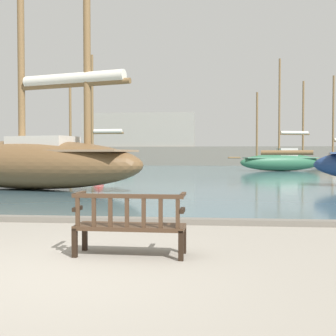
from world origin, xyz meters
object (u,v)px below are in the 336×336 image
Objects in this scene: park_bench at (130,224)px; sailboat_far_port at (95,158)px; sailboat_distant_harbor at (281,160)px; channel_buoy at (98,174)px; sailboat_far_starboard at (28,158)px; sailboat_outer_starboard at (335,161)px.

park_bench is 42.28m from sailboat_far_port.
sailboat_distant_harbor is 7.27× the size of channel_buoy.
sailboat_distant_harbor is at bearing 56.71° from sailboat_far_starboard.
sailboat_outer_starboard is at bearing -4.54° from sailboat_far_port.
sailboat_distant_harbor is at bearing 76.73° from park_bench.
park_bench is 1.21× the size of channel_buoy.
sailboat_far_port is at bearing 175.46° from sailboat_outer_starboard.
sailboat_far_port reaches higher than sailboat_far_starboard.
sailboat_far_port is at bearing 106.20° from park_bench.
sailboat_distant_harbor is 18.68m from channel_buoy.
sailboat_far_starboard is 1.28× the size of sailboat_outer_starboard.
sailboat_outer_starboard reaches higher than channel_buoy.
sailboat_far_port is 30.57m from sailboat_far_starboard.
sailboat_far_port reaches higher than channel_buoy.
park_bench is at bearing -59.48° from sailboat_far_starboard.
sailboat_far_starboard is at bearing -125.73° from sailboat_outer_starboard.
sailboat_far_port reaches higher than sailboat_outer_starboard.
sailboat_far_starboard is 34.51m from sailboat_outer_starboard.
sailboat_far_port is at bearing 106.02° from channel_buoy.
park_bench is at bearing -73.80° from sailboat_far_port.
sailboat_far_starboard is (-6.21, 10.54, 0.86)m from park_bench.
sailboat_far_starboard reaches higher than channel_buoy.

